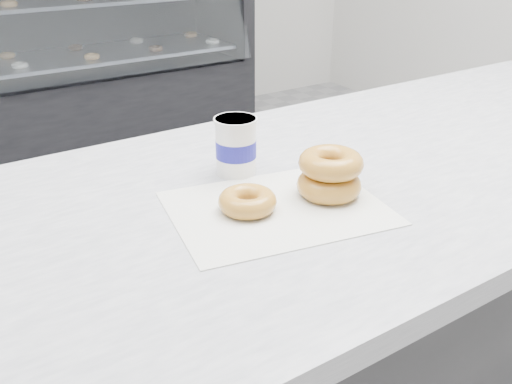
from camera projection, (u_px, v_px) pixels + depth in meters
ground at (245, 339)px, 1.99m from camera, size 5.00×5.00×0.00m
counter at (380, 330)px, 1.34m from camera, size 3.06×0.76×0.90m
display_case at (51, 75)px, 3.37m from camera, size 2.40×0.74×1.25m
wax_paper at (277, 208)px, 0.93m from camera, size 0.38×0.32×0.00m
donut_single at (247, 201)px, 0.91m from camera, size 0.11×0.11×0.03m
donut_stack at (330, 174)px, 0.95m from camera, size 0.15×0.15×0.08m
coffee_cup at (236, 145)px, 1.03m from camera, size 0.08×0.08×0.11m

